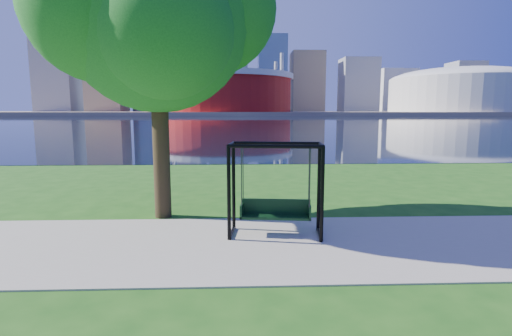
{
  "coord_description": "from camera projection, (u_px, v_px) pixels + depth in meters",
  "views": [
    {
      "loc": [
        -0.17,
        -8.46,
        2.77
      ],
      "look_at": [
        0.17,
        0.0,
        1.55
      ],
      "focal_mm": 28.0,
      "sensor_mm": 36.0,
      "label": 1
    }
  ],
  "objects": [
    {
      "name": "stadium",
      "position": [
        224.0,
        91.0,
        238.75
      ],
      "size": [
        83.0,
        83.0,
        32.0
      ],
      "color": "maroon",
      "rests_on": "far_bank"
    },
    {
      "name": "river",
      "position": [
        241.0,
        121.0,
        109.64
      ],
      "size": [
        900.0,
        180.0,
        0.02
      ],
      "primitive_type": "cube",
      "color": "black",
      "rests_on": "ground"
    },
    {
      "name": "ground",
      "position": [
        248.0,
        238.0,
        8.76
      ],
      "size": [
        900.0,
        900.0,
        0.0
      ],
      "primitive_type": "plane",
      "color": "#1E5114",
      "rests_on": "ground"
    },
    {
      "name": "path",
      "position": [
        249.0,
        245.0,
        8.27
      ],
      "size": [
        120.0,
        4.0,
        0.03
      ],
      "primitive_type": "cube",
      "color": "#9E937F",
      "rests_on": "ground"
    },
    {
      "name": "swing",
      "position": [
        276.0,
        192.0,
        8.76
      ],
      "size": [
        2.12,
        1.1,
        2.08
      ],
      "rotation": [
        0.0,
        0.0,
        -0.11
      ],
      "color": "black",
      "rests_on": "ground"
    },
    {
      "name": "arena",
      "position": [
        461.0,
        89.0,
        244.16
      ],
      "size": [
        84.0,
        84.0,
        26.56
      ],
      "color": "beige",
      "rests_on": "far_bank"
    },
    {
      "name": "far_bank",
      "position": [
        240.0,
        113.0,
        311.25
      ],
      "size": [
        900.0,
        228.0,
        2.0
      ],
      "primitive_type": "cube",
      "color": "#937F60",
      "rests_on": "ground"
    },
    {
      "name": "skyline",
      "position": [
        235.0,
        69.0,
        319.35
      ],
      "size": [
        392.0,
        66.0,
        96.5
      ],
      "color": "gray",
      "rests_on": "far_bank"
    },
    {
      "name": "park_tree",
      "position": [
        155.0,
        12.0,
        9.83
      ],
      "size": [
        6.01,
        5.43,
        7.46
      ],
      "color": "black",
      "rests_on": "ground"
    }
  ]
}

